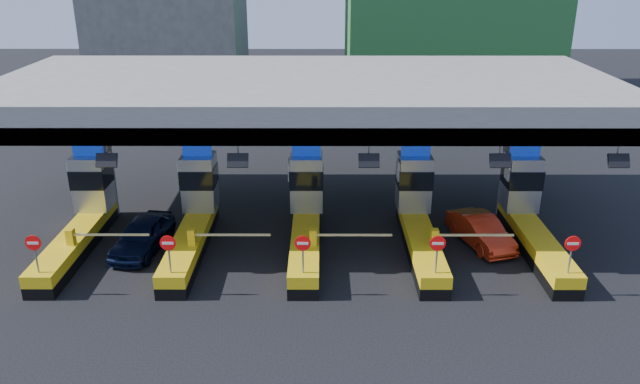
{
  "coord_description": "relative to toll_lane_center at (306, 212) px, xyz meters",
  "views": [
    {
      "loc": [
        0.7,
        -25.44,
        12.35
      ],
      "look_at": [
        0.63,
        0.0,
        2.49
      ],
      "focal_mm": 35.0,
      "sensor_mm": 36.0,
      "label": 1
    }
  ],
  "objects": [
    {
      "name": "toll_canopy",
      "position": [
        -0.0,
        2.59,
        4.74
      ],
      "size": [
        28.0,
        12.09,
        7.0
      ],
      "color": "slate",
      "rests_on": "ground"
    },
    {
      "name": "toll_lane_far_right",
      "position": [
        10.0,
        0.0,
        0.0
      ],
      "size": [
        4.43,
        8.0,
        4.16
      ],
      "color": "black",
      "rests_on": "ground"
    },
    {
      "name": "toll_lane_center",
      "position": [
        0.0,
        0.0,
        0.0
      ],
      "size": [
        4.43,
        8.0,
        4.16
      ],
      "color": "black",
      "rests_on": "ground"
    },
    {
      "name": "toll_lane_far_left",
      "position": [
        -10.0,
        0.0,
        0.0
      ],
      "size": [
        4.43,
        8.0,
        4.16
      ],
      "color": "black",
      "rests_on": "ground"
    },
    {
      "name": "toll_lane_right",
      "position": [
        5.0,
        0.0,
        0.0
      ],
      "size": [
        4.43,
        8.0,
        4.16
      ],
      "color": "black",
      "rests_on": "ground"
    },
    {
      "name": "red_car",
      "position": [
        7.81,
        -0.38,
        -0.73
      ],
      "size": [
        2.54,
        4.29,
        1.34
      ],
      "primitive_type": "imported",
      "rotation": [
        0.0,
        0.0,
        0.3
      ],
      "color": "red",
      "rests_on": "ground"
    },
    {
      "name": "ground",
      "position": [
        -0.0,
        -0.28,
        -1.4
      ],
      "size": [
        120.0,
        120.0,
        0.0
      ],
      "primitive_type": "plane",
      "color": "black",
      "rests_on": "ground"
    },
    {
      "name": "van",
      "position": [
        -7.15,
        -1.0,
        -0.67
      ],
      "size": [
        2.34,
        4.49,
        1.46
      ],
      "primitive_type": "imported",
      "rotation": [
        0.0,
        0.0,
        -0.15
      ],
      "color": "black",
      "rests_on": "ground"
    },
    {
      "name": "toll_lane_left",
      "position": [
        -5.0,
        0.0,
        0.0
      ],
      "size": [
        4.43,
        8.0,
        4.16
      ],
      "color": "black",
      "rests_on": "ground"
    }
  ]
}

